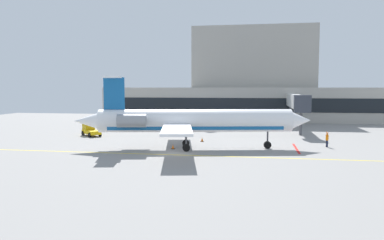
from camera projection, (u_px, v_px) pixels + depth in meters
The scene contains 10 objects.
ground at pixel (172, 154), 42.83m from camera, with size 120.00×120.00×0.11m.
terminal_building at pixel (247, 87), 86.67m from camera, with size 62.67×12.23×21.27m.
jet_bridge_west at pixel (296, 102), 66.95m from camera, with size 2.40×23.01×6.31m.
regional_jet at pixel (191, 121), 45.83m from camera, with size 28.56×22.11×8.75m.
baggage_tug at pixel (90, 129), 58.79m from camera, with size 4.06×4.04×2.24m.
pushback_tractor at pixel (207, 125), 65.63m from camera, with size 3.50×3.57×1.94m.
fuel_tank at pixel (261, 119), 72.74m from camera, with size 6.25×2.52×2.47m.
marshaller at pixel (327, 139), 47.46m from camera, with size 0.34×0.83×1.94m.
safety_cone_alpha at pixel (173, 147), 46.16m from camera, with size 0.47×0.47×0.55m.
safety_cone_bravo at pixel (202, 140), 52.39m from camera, with size 0.47×0.47×0.55m.
Camera 1 is at (9.31, -41.37, 7.44)m, focal length 35.57 mm.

